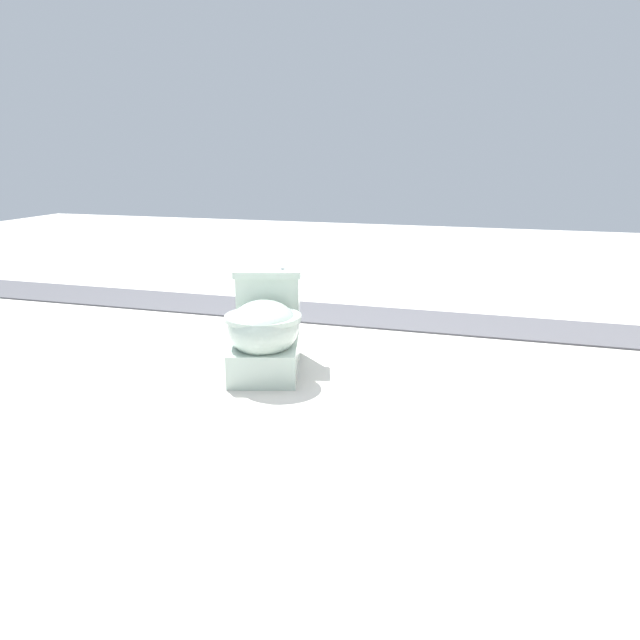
# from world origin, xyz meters

# --- Properties ---
(ground_plane) EXTENTS (14.00, 14.00, 0.00)m
(ground_plane) POSITION_xyz_m (0.00, 0.00, 0.00)
(ground_plane) COLOR beige
(gravel_strip) EXTENTS (0.56, 8.00, 0.01)m
(gravel_strip) POSITION_xyz_m (-1.32, 0.50, 0.01)
(gravel_strip) COLOR #4C4C51
(gravel_strip) RESTS_ON ground
(toilet) EXTENTS (0.71, 0.53, 0.52)m
(toilet) POSITION_xyz_m (-0.09, -0.08, 0.22)
(toilet) COLOR #B2C6B7
(toilet) RESTS_ON ground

